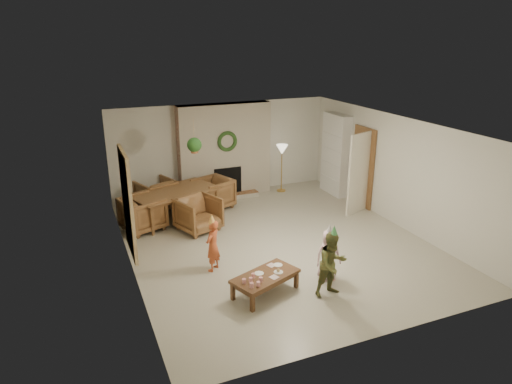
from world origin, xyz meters
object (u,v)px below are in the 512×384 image
dining_chair_near (198,214)px  child_plaid (332,264)px  child_red (213,246)px  dining_table (176,205)px  coffee_table_top (265,276)px  child_pink (328,255)px  dining_chair_far (156,195)px  dining_chair_left (143,213)px  dining_chair_right (213,193)px

dining_chair_near → child_plaid: bearing=-89.3°
child_red → child_plaid: child_plaid is taller
dining_table → dining_chair_near: (0.31, -0.83, 0.04)m
coffee_table_top → child_pink: size_ratio=1.23×
dining_chair_far → dining_chair_left: same height
dining_chair_right → child_plaid: bearing=-13.0°
dining_table → dining_chair_near: size_ratio=2.34×
dining_table → dining_chair_left: 0.89m
dining_chair_left → child_red: child_red is taller
dining_table → dining_chair_right: 1.11m
dining_chair_near → dining_chair_far: same height
dining_chair_near → dining_chair_right: (0.73, 1.22, 0.00)m
child_plaid → dining_chair_right: bearing=92.8°
dining_chair_left → child_pink: (2.70, -3.50, 0.08)m
dining_table → dining_chair_far: (-0.31, 0.83, 0.04)m
dining_chair_left → coffee_table_top: bearing=-178.1°
dining_chair_near → child_pink: bearing=-82.8°
dining_chair_right → child_red: (-0.98, -3.09, 0.11)m
dining_table → child_red: 2.71m
dining_chair_right → child_red: size_ratio=0.86×
dining_chair_far → child_red: bearing=75.5°
dining_table → child_plaid: 4.60m
dining_chair_far → coffee_table_top: 4.77m
dining_chair_left → dining_chair_right: 1.99m
child_red → dining_chair_right: bearing=-149.9°
dining_table → child_red: child_red is taller
dining_chair_far → dining_chair_left: size_ratio=1.00×
dining_chair_far → child_red: 3.56m
child_plaid → child_pink: bearing=60.8°
dining_chair_near → child_plaid: size_ratio=0.75×
dining_chair_left → child_plaid: child_plaid is taller
dining_table → child_plaid: size_ratio=1.76×
dining_chair_far → coffee_table_top: size_ratio=0.74×
dining_chair_left → child_red: (0.89, -2.40, 0.11)m
child_plaid → child_pink: (0.22, 0.49, -0.10)m
dining_table → child_pink: size_ratio=2.13×
dining_chair_near → dining_chair_left: (-1.14, 0.52, 0.00)m
coffee_table_top → child_red: size_ratio=1.17×
dining_table → child_pink: (1.87, -3.81, 0.12)m
dining_chair_right → coffee_table_top: size_ratio=0.74×
child_pink → child_red: bearing=157.0°
dining_chair_near → child_pink: child_pink is taller
child_plaid → child_pink: child_plaid is taller
dining_table → child_red: bearing=-109.3°
dining_table → coffee_table_top: size_ratio=1.73×
dining_chair_left → coffee_table_top: (1.46, -3.53, -0.06)m
dining_chair_far → dining_chair_left: 1.25m
dining_table → dining_chair_near: dining_chair_near is taller
dining_chair_far → child_red: size_ratio=0.86×
dining_chair_far → coffee_table_top: dining_chair_far is taller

